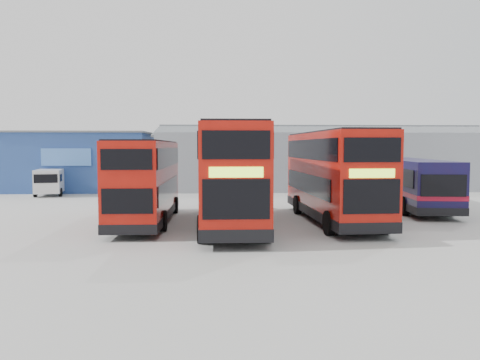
{
  "coord_description": "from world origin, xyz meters",
  "views": [
    {
      "loc": [
        -1.7,
        -24.28,
        3.81
      ],
      "look_at": [
        -0.63,
        -0.17,
        2.1
      ],
      "focal_mm": 35.0,
      "sensor_mm": 36.0,
      "label": 1
    }
  ],
  "objects_px": {
    "double_decker_right": "(333,177)",
    "maintenance_shed": "(321,160)",
    "double_decker_centre": "(231,177)",
    "single_decker_blue": "(411,184)",
    "panel_van": "(51,180)",
    "office_block": "(81,161)",
    "double_decker_left": "(146,182)"
  },
  "relations": [
    {
      "from": "single_decker_blue",
      "to": "panel_van",
      "type": "relative_size",
      "value": 2.31
    },
    {
      "from": "double_decker_left",
      "to": "single_decker_blue",
      "type": "bearing_deg",
      "value": -162.35
    },
    {
      "from": "maintenance_shed",
      "to": "double_decker_right",
      "type": "distance_m",
      "value": 21.09
    },
    {
      "from": "maintenance_shed",
      "to": "double_decker_left",
      "type": "relative_size",
      "value": 3.13
    },
    {
      "from": "double_decker_centre",
      "to": "double_decker_right",
      "type": "distance_m",
      "value": 5.38
    },
    {
      "from": "double_decker_centre",
      "to": "single_decker_blue",
      "type": "xyz_separation_m",
      "value": [
        11.29,
        6.11,
        -0.89
      ]
    },
    {
      "from": "double_decker_right",
      "to": "panel_van",
      "type": "bearing_deg",
      "value": 141.08
    },
    {
      "from": "maintenance_shed",
      "to": "office_block",
      "type": "bearing_deg",
      "value": -174.79
    },
    {
      "from": "double_decker_left",
      "to": "maintenance_shed",
      "type": "bearing_deg",
      "value": -122.65
    },
    {
      "from": "double_decker_right",
      "to": "single_decker_blue",
      "type": "relative_size",
      "value": 0.96
    },
    {
      "from": "maintenance_shed",
      "to": "double_decker_right",
      "type": "height_order",
      "value": "maintenance_shed"
    },
    {
      "from": "panel_van",
      "to": "office_block",
      "type": "bearing_deg",
      "value": 66.18
    },
    {
      "from": "double_decker_right",
      "to": "single_decker_blue",
      "type": "bearing_deg",
      "value": 36.0
    },
    {
      "from": "double_decker_right",
      "to": "panel_van",
      "type": "distance_m",
      "value": 23.86
    },
    {
      "from": "office_block",
      "to": "maintenance_shed",
      "type": "xyz_separation_m",
      "value": [
        22.0,
        2.01,
        0.02
      ]
    },
    {
      "from": "double_decker_centre",
      "to": "single_decker_blue",
      "type": "distance_m",
      "value": 12.87
    },
    {
      "from": "office_block",
      "to": "double_decker_right",
      "type": "xyz_separation_m",
      "value": [
        18.09,
        -18.71,
        -0.3
      ]
    },
    {
      "from": "office_block",
      "to": "single_decker_blue",
      "type": "relative_size",
      "value": 1.08
    },
    {
      "from": "panel_van",
      "to": "maintenance_shed",
      "type": "bearing_deg",
      "value": 5.48
    },
    {
      "from": "single_decker_blue",
      "to": "panel_van",
      "type": "bearing_deg",
      "value": -13.73
    },
    {
      "from": "double_decker_left",
      "to": "double_decker_right",
      "type": "bearing_deg",
      "value": -179.36
    },
    {
      "from": "double_decker_right",
      "to": "panel_van",
      "type": "xyz_separation_m",
      "value": [
        -19.18,
        14.15,
        -1.13
      ]
    },
    {
      "from": "double_decker_left",
      "to": "panel_van",
      "type": "bearing_deg",
      "value": -55.62
    },
    {
      "from": "office_block",
      "to": "double_decker_left",
      "type": "xyz_separation_m",
      "value": [
        8.64,
        -18.81,
        -0.53
      ]
    },
    {
      "from": "double_decker_centre",
      "to": "panel_van",
      "type": "xyz_separation_m",
      "value": [
        -13.96,
        15.43,
        -1.25
      ]
    },
    {
      "from": "double_decker_left",
      "to": "double_decker_right",
      "type": "distance_m",
      "value": 9.45
    },
    {
      "from": "single_decker_blue",
      "to": "double_decker_right",
      "type": "bearing_deg",
      "value": 45.04
    },
    {
      "from": "maintenance_shed",
      "to": "double_decker_centre",
      "type": "distance_m",
      "value": 23.82
    },
    {
      "from": "double_decker_right",
      "to": "maintenance_shed",
      "type": "bearing_deg",
      "value": 76.81
    },
    {
      "from": "maintenance_shed",
      "to": "panel_van",
      "type": "bearing_deg",
      "value": -164.12
    },
    {
      "from": "double_decker_centre",
      "to": "single_decker_blue",
      "type": "height_order",
      "value": "double_decker_centre"
    },
    {
      "from": "double_decker_right",
      "to": "single_decker_blue",
      "type": "height_order",
      "value": "double_decker_right"
    }
  ]
}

